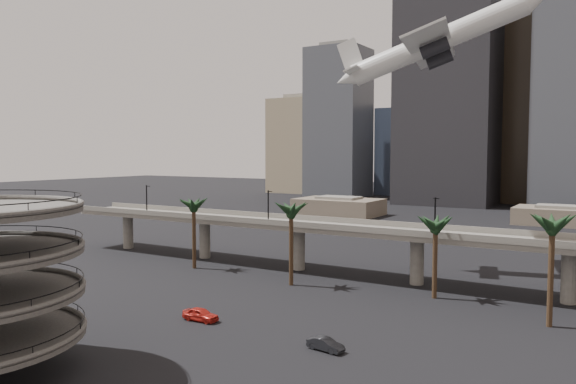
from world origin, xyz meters
The scene contains 7 objects.
overpass centered at (0.00, 55.00, 7.34)m, with size 130.00×9.30×14.70m.
palm_trees centered at (11.58, 47.18, 11.30)m, with size 76.40×18.40×14.00m.
low_buildings centered at (6.89, 142.30, 2.86)m, with size 135.00×27.50×6.80m.
skyline centered at (15.11, 217.09, 40.42)m, with size 269.00×86.00×110.68m.
airborne_jet centered at (9.68, 67.07, 40.48)m, with size 36.99×33.84×16.70m.
car_a centered at (-5.81, 21.61, 0.83)m, with size 1.95×4.84×1.65m, color red.
car_b centered at (12.60, 20.36, 0.69)m, with size 1.46×4.19×1.38m, color black.
Camera 1 is at (39.83, -31.83, 21.16)m, focal length 35.00 mm.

